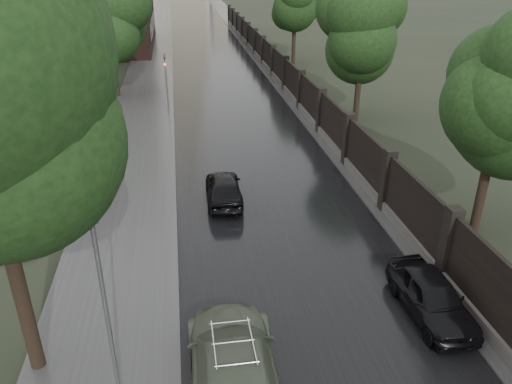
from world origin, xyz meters
name	(u,v)px	position (x,y,z in m)	size (l,w,h in m)	color
fence_right	(280,72)	(4.60, 32.01, 1.01)	(0.45, 75.72, 2.70)	#383533
tree_left_far	(109,24)	(-8.00, 30.00, 5.24)	(4.25, 4.25, 7.39)	black
tree_right_a	(501,105)	(7.50, 8.00, 4.95)	(4.08, 4.08, 7.01)	black
tree_right_b	(362,41)	(7.50, 22.00, 4.95)	(4.08, 4.08, 7.01)	black
tree_right_c	(295,9)	(7.50, 40.00, 4.95)	(4.08, 4.08, 7.01)	black
lamp_post	(107,317)	(-5.40, 1.50, 2.67)	(0.25, 0.12, 5.11)	#59595E
traffic_light	(166,79)	(-4.30, 24.99, 2.40)	(0.16, 0.32, 4.00)	#59595E
volga_sedan	(234,368)	(-2.69, 1.48, 0.77)	(2.17, 5.34, 1.55)	#474E3F
hatchback_left	(224,188)	(-1.92, 11.86, 0.63)	(1.50, 3.72, 1.27)	black
car_right_near	(431,296)	(3.40, 3.51, 0.64)	(1.50, 3.73, 1.27)	black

